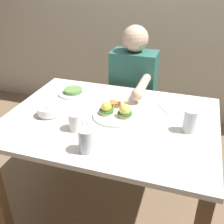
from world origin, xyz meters
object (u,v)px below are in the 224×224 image
(fork, at_px, (164,110))
(water_glass_near, at_px, (87,142))
(coffee_mug, at_px, (76,121))
(water_glass_far, at_px, (190,122))
(fruit_bowl, at_px, (48,111))
(eggs_benedict_plate, at_px, (116,112))
(diner_person, at_px, (133,91))
(dining_table, at_px, (110,133))
(side_plate, at_px, (73,92))

(fork, relative_size, water_glass_near, 1.18)
(coffee_mug, relative_size, water_glass_near, 0.95)
(fork, xyz_separation_m, water_glass_far, (0.16, -0.19, 0.05))
(fruit_bowl, height_order, coffee_mug, coffee_mug)
(eggs_benedict_plate, xyz_separation_m, diner_person, (-0.04, 0.57, -0.11))
(water_glass_far, bearing_deg, diner_person, 126.68)
(water_glass_near, bearing_deg, fork, 60.72)
(dining_table, distance_m, fruit_bowl, 0.39)
(water_glass_far, bearing_deg, dining_table, 179.31)
(water_glass_far, bearing_deg, fruit_bowl, -174.22)
(eggs_benedict_plate, bearing_deg, fork, 31.33)
(eggs_benedict_plate, bearing_deg, water_glass_near, -95.26)
(water_glass_near, xyz_separation_m, side_plate, (-0.33, 0.56, -0.04))
(water_glass_far, xyz_separation_m, side_plate, (-0.78, 0.24, -0.04))
(water_glass_near, bearing_deg, water_glass_far, 35.93)
(fruit_bowl, distance_m, water_glass_far, 0.79)
(dining_table, distance_m, side_plate, 0.43)
(side_plate, relative_size, diner_person, 0.18)
(coffee_mug, relative_size, diner_person, 0.10)
(dining_table, relative_size, water_glass_near, 10.24)
(water_glass_near, distance_m, side_plate, 0.65)
(coffee_mug, height_order, water_glass_far, water_glass_far)
(fork, height_order, diner_person, diner_person)
(fruit_bowl, distance_m, side_plate, 0.32)
(coffee_mug, relative_size, water_glass_far, 0.90)
(side_plate, bearing_deg, coffee_mug, -62.58)
(water_glass_far, height_order, diner_person, diner_person)
(water_glass_near, relative_size, side_plate, 0.59)
(side_plate, bearing_deg, dining_table, -34.25)
(fork, bearing_deg, fruit_bowl, -156.73)
(coffee_mug, height_order, water_glass_near, water_glass_near)
(fruit_bowl, height_order, diner_person, diner_person)
(dining_table, bearing_deg, side_plate, 145.75)
(water_glass_far, distance_m, side_plate, 0.81)
(water_glass_far, bearing_deg, water_glass_near, -144.07)
(fruit_bowl, height_order, water_glass_far, water_glass_far)
(fork, height_order, water_glass_far, water_glass_far)
(dining_table, xyz_separation_m, water_glass_near, (-0.01, -0.33, 0.16))
(fruit_bowl, height_order, side_plate, fruit_bowl)
(diner_person, bearing_deg, fruit_bowl, -116.19)
(fruit_bowl, distance_m, diner_person, 0.77)
(eggs_benedict_plate, distance_m, water_glass_near, 0.36)
(coffee_mug, xyz_separation_m, water_glass_near, (0.12, -0.16, 0.00))
(fruit_bowl, bearing_deg, diner_person, 63.81)
(eggs_benedict_plate, distance_m, diner_person, 0.58)
(diner_person, bearing_deg, dining_table, -88.57)
(dining_table, height_order, coffee_mug, coffee_mug)
(dining_table, distance_m, eggs_benedict_plate, 0.14)
(dining_table, relative_size, eggs_benedict_plate, 4.44)
(water_glass_near, xyz_separation_m, water_glass_far, (0.45, 0.32, 0.00))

